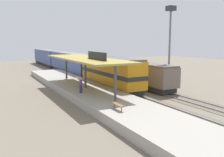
{
  "coord_description": "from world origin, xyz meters",
  "views": [
    {
      "loc": [
        -16.13,
        -29.16,
        6.82
      ],
      "look_at": [
        -1.38,
        -1.21,
        2.0
      ],
      "focal_mm": 39.49,
      "sensor_mm": 36.0,
      "label": 1
    }
  ],
  "objects_px": {
    "locomotive": "(110,72)",
    "light_mast": "(170,30)",
    "passenger_carriage_front": "(70,63)",
    "platform_bench": "(118,105)",
    "person_waiting": "(81,85)",
    "passenger_carriage_rear": "(47,57)",
    "freight_car": "(144,75)"
  },
  "relations": [
    {
      "from": "locomotive",
      "to": "light_mast",
      "type": "distance_m",
      "value": 10.45
    },
    {
      "from": "locomotive",
      "to": "passenger_carriage_front",
      "type": "xyz_separation_m",
      "value": [
        0.0,
        18.0,
        -0.1
      ]
    },
    {
      "from": "platform_bench",
      "to": "person_waiting",
      "type": "distance_m",
      "value": 8.13
    },
    {
      "from": "locomotive",
      "to": "light_mast",
      "type": "height_order",
      "value": "light_mast"
    },
    {
      "from": "passenger_carriage_rear",
      "to": "platform_bench",
      "type": "bearing_deg",
      "value": -96.6
    },
    {
      "from": "passenger_carriage_front",
      "to": "freight_car",
      "type": "relative_size",
      "value": 1.67
    },
    {
      "from": "platform_bench",
      "to": "passenger_carriage_rear",
      "type": "height_order",
      "value": "passenger_carriage_rear"
    },
    {
      "from": "passenger_carriage_front",
      "to": "light_mast",
      "type": "xyz_separation_m",
      "value": [
        7.8,
        -21.53,
        6.08
      ]
    },
    {
      "from": "freight_car",
      "to": "platform_bench",
      "type": "bearing_deg",
      "value": -133.66
    },
    {
      "from": "platform_bench",
      "to": "passenger_carriage_rear",
      "type": "distance_m",
      "value": 52.19
    },
    {
      "from": "locomotive",
      "to": "person_waiting",
      "type": "relative_size",
      "value": 8.44
    },
    {
      "from": "locomotive",
      "to": "passenger_carriage_rear",
      "type": "distance_m",
      "value": 38.8
    },
    {
      "from": "passenger_carriage_front",
      "to": "freight_car",
      "type": "bearing_deg",
      "value": -77.0
    },
    {
      "from": "locomotive",
      "to": "light_mast",
      "type": "bearing_deg",
      "value": -24.34
    },
    {
      "from": "platform_bench",
      "to": "passenger_carriage_rear",
      "type": "bearing_deg",
      "value": 83.4
    },
    {
      "from": "platform_bench",
      "to": "passenger_carriage_front",
      "type": "relative_size",
      "value": 0.08
    },
    {
      "from": "passenger_carriage_front",
      "to": "passenger_carriage_rear",
      "type": "xyz_separation_m",
      "value": [
        0.0,
        20.8,
        0.0
      ]
    },
    {
      "from": "freight_car",
      "to": "light_mast",
      "type": "xyz_separation_m",
      "value": [
        3.2,
        -1.6,
        6.43
      ]
    },
    {
      "from": "freight_car",
      "to": "locomotive",
      "type": "bearing_deg",
      "value": 157.3
    },
    {
      "from": "locomotive",
      "to": "passenger_carriage_rear",
      "type": "height_order",
      "value": "locomotive"
    },
    {
      "from": "freight_car",
      "to": "person_waiting",
      "type": "relative_size",
      "value": 7.02
    },
    {
      "from": "passenger_carriage_rear",
      "to": "person_waiting",
      "type": "xyz_separation_m",
      "value": [
        -6.35,
        -43.73,
        -0.46
      ]
    },
    {
      "from": "person_waiting",
      "to": "platform_bench",
      "type": "bearing_deg",
      "value": -87.53
    },
    {
      "from": "light_mast",
      "to": "passenger_carriage_front",
      "type": "bearing_deg",
      "value": 109.92
    },
    {
      "from": "person_waiting",
      "to": "passenger_carriage_front",
      "type": "bearing_deg",
      "value": 74.52
    },
    {
      "from": "light_mast",
      "to": "freight_car",
      "type": "bearing_deg",
      "value": 153.37
    },
    {
      "from": "passenger_carriage_rear",
      "to": "passenger_carriage_front",
      "type": "bearing_deg",
      "value": -90.0
    },
    {
      "from": "locomotive",
      "to": "light_mast",
      "type": "relative_size",
      "value": 1.23
    },
    {
      "from": "platform_bench",
      "to": "person_waiting",
      "type": "bearing_deg",
      "value": 92.47
    },
    {
      "from": "locomotive",
      "to": "passenger_carriage_rear",
      "type": "bearing_deg",
      "value": 90.0
    },
    {
      "from": "passenger_carriage_front",
      "to": "person_waiting",
      "type": "relative_size",
      "value": 11.7
    },
    {
      "from": "platform_bench",
      "to": "light_mast",
      "type": "distance_m",
      "value": 18.18
    }
  ]
}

